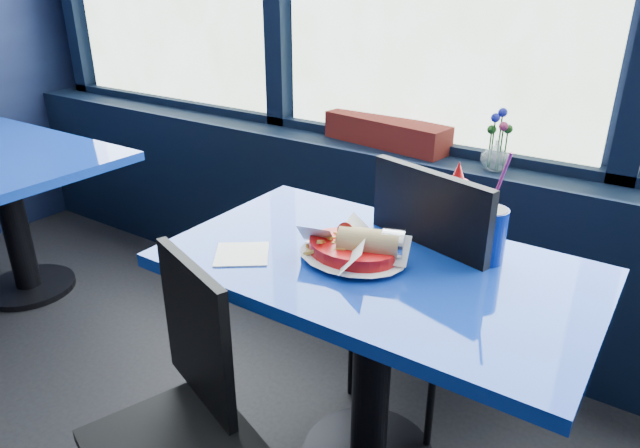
{
  "coord_description": "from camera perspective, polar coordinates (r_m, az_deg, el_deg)",
  "views": [
    {
      "loc": [
        0.97,
        0.73,
        1.5
      ],
      "look_at": [
        0.12,
        1.98,
        0.83
      ],
      "focal_mm": 32.0,
      "sensor_mm": 36.0,
      "label": 1
    }
  ],
  "objects": [
    {
      "name": "soda_cup",
      "position": [
        1.65,
        16.48,
        -0.95
      ],
      "size": [
        0.1,
        0.1,
        0.33
      ],
      "rotation": [
        0.0,
        0.0,
        0.42
      ],
      "color": "navy",
      "rests_on": "near_table"
    },
    {
      "name": "ketchup_bottle",
      "position": [
        1.77,
        13.36,
        1.94
      ],
      "size": [
        0.06,
        0.06,
        0.24
      ],
      "color": "#BD0C0D",
      "rests_on": "near_table"
    },
    {
      "name": "near_table",
      "position": [
        1.71,
        5.43,
        -9.15
      ],
      "size": [
        1.2,
        0.7,
        0.75
      ],
      "color": "black",
      "rests_on": "ground"
    },
    {
      "name": "chair_near_back",
      "position": [
        1.94,
        10.76,
        -5.46
      ],
      "size": [
        0.55,
        0.55,
        0.98
      ],
      "rotation": [
        0.0,
        0.0,
        2.87
      ],
      "color": "black",
      "rests_on": "ground"
    },
    {
      "name": "napkin",
      "position": [
        1.67,
        -7.82,
        -3.0
      ],
      "size": [
        0.21,
        0.21,
        0.0
      ],
      "primitive_type": "cube",
      "rotation": [
        0.0,
        0.0,
        0.64
      ],
      "color": "white",
      "rests_on": "near_table"
    },
    {
      "name": "far_table",
      "position": [
        3.1,
        -28.92,
        3.38
      ],
      "size": [
        1.2,
        0.7,
        0.75
      ],
      "color": "black",
      "rests_on": "ground"
    },
    {
      "name": "planter_box",
      "position": [
        2.54,
        6.6,
        9.13
      ],
      "size": [
        0.6,
        0.23,
        0.12
      ],
      "primitive_type": "cube",
      "rotation": [
        0.0,
        0.0,
        -0.15
      ],
      "color": "maroon",
      "rests_on": "window_sill"
    },
    {
      "name": "window_sill",
      "position": [
        2.6,
        8.85,
        -1.43
      ],
      "size": [
        5.0,
        0.26,
        0.8
      ],
      "primitive_type": "cube",
      "color": "black",
      "rests_on": "ground"
    },
    {
      "name": "flower_vase",
      "position": [
        2.29,
        17.21,
        6.91
      ],
      "size": [
        0.13,
        0.14,
        0.24
      ],
      "rotation": [
        0.0,
        0.0,
        0.19
      ],
      "color": "silver",
      "rests_on": "window_sill"
    },
    {
      "name": "chair_near_front",
      "position": [
        1.58,
        -13.55,
        -17.12
      ],
      "size": [
        0.48,
        0.49,
        0.84
      ],
      "rotation": [
        0.0,
        0.0,
        -0.34
      ],
      "color": "black",
      "rests_on": "ground"
    },
    {
      "name": "food_basket",
      "position": [
        1.61,
        3.49,
        -2.44
      ],
      "size": [
        0.3,
        0.29,
        0.1
      ],
      "rotation": [
        0.0,
        0.0,
        -0.1
      ],
      "color": "#BD0C0D",
      "rests_on": "near_table"
    }
  ]
}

